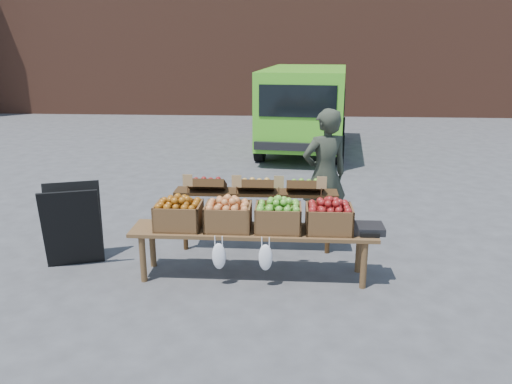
# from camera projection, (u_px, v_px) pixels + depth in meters

# --- Properties ---
(ground) EXTENTS (80.00, 80.00, 0.00)m
(ground) POSITION_uv_depth(u_px,v_px,m) (184.00, 275.00, 5.68)
(ground) COLOR #474749
(delivery_van) EXTENTS (2.49, 4.60, 1.98)m
(delivery_van) POSITION_uv_depth(u_px,v_px,m) (305.00, 110.00, 12.05)
(delivery_van) COLOR #59C728
(delivery_van) RESTS_ON ground
(vendor) EXTENTS (0.75, 0.63, 1.75)m
(vendor) POSITION_uv_depth(u_px,v_px,m) (325.00, 175.00, 6.55)
(vendor) COLOR #2E3328
(vendor) RESTS_ON ground
(chalkboard_sign) EXTENTS (0.72, 0.54, 0.98)m
(chalkboard_sign) POSITION_uv_depth(u_px,v_px,m) (73.00, 225.00, 5.85)
(chalkboard_sign) COLOR black
(chalkboard_sign) RESTS_ON ground
(back_table) EXTENTS (2.10, 0.44, 1.04)m
(back_table) POSITION_uv_depth(u_px,v_px,m) (256.00, 212.00, 6.20)
(back_table) COLOR #372210
(back_table) RESTS_ON ground
(display_bench) EXTENTS (2.70, 0.56, 0.57)m
(display_bench) POSITION_uv_depth(u_px,v_px,m) (253.00, 253.00, 5.58)
(display_bench) COLOR brown
(display_bench) RESTS_ON ground
(crate_golden_apples) EXTENTS (0.50, 0.40, 0.28)m
(crate_golden_apples) POSITION_uv_depth(u_px,v_px,m) (179.00, 216.00, 5.51)
(crate_golden_apples) COLOR #9F600D
(crate_golden_apples) RESTS_ON display_bench
(crate_russet_pears) EXTENTS (0.50, 0.40, 0.28)m
(crate_russet_pears) POSITION_uv_depth(u_px,v_px,m) (228.00, 217.00, 5.48)
(crate_russet_pears) COLOR #B08A3A
(crate_russet_pears) RESTS_ON display_bench
(crate_red_apples) EXTENTS (0.50, 0.40, 0.28)m
(crate_red_apples) POSITION_uv_depth(u_px,v_px,m) (278.00, 218.00, 5.44)
(crate_red_apples) COLOR #58972E
(crate_red_apples) RESTS_ON display_bench
(crate_green_apples) EXTENTS (0.50, 0.40, 0.28)m
(crate_green_apples) POSITION_uv_depth(u_px,v_px,m) (329.00, 219.00, 5.41)
(crate_green_apples) COLOR #6D000F
(crate_green_apples) RESTS_ON display_bench
(weighing_scale) EXTENTS (0.34, 0.30, 0.08)m
(weighing_scale) POSITION_uv_depth(u_px,v_px,m) (368.00, 228.00, 5.41)
(weighing_scale) COLOR black
(weighing_scale) RESTS_ON display_bench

